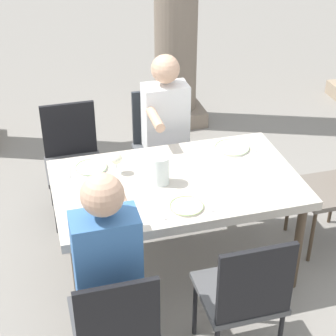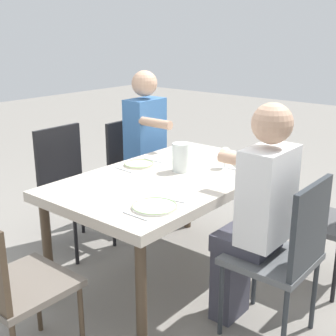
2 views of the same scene
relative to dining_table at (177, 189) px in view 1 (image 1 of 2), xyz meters
name	(u,v)px [view 1 (image 1 of 2)]	position (x,y,z in m)	size (l,w,h in m)	color
ground_plane	(176,266)	(0.00, 0.00, -0.68)	(16.00, 16.00, 0.00)	gray
dining_table	(177,189)	(0.00, 0.00, 0.00)	(1.61, 0.95, 0.74)	beige
chair_west_north	(73,155)	(-0.59, 0.90, -0.16)	(0.44, 0.44, 0.91)	#4F4F50
chair_west_south	(115,322)	(-0.59, -0.89, -0.16)	(0.44, 0.44, 0.89)	#4F4F50
chair_mid_north	(161,141)	(0.13, 0.90, -0.14)	(0.44, 0.44, 0.94)	#5B5E61
chair_mid_south	(245,293)	(0.13, -0.90, -0.13)	(0.44, 0.44, 0.95)	#4F4F50
diner_woman_green	(107,268)	(-0.59, -0.70, 0.04)	(0.35, 0.50, 1.34)	#3F3F4C
diner_man_white	(167,133)	(0.13, 0.71, 0.03)	(0.35, 0.50, 1.31)	#3F3F4C
plate_0	(91,168)	(-0.52, 0.29, 0.07)	(0.22, 0.22, 0.02)	white
wine_glass_0	(116,159)	(-0.36, 0.19, 0.17)	(0.08, 0.08, 0.15)	white
fork_0	(69,171)	(-0.67, 0.29, 0.07)	(0.02, 0.17, 0.01)	silver
spoon_0	(113,165)	(-0.37, 0.29, 0.07)	(0.02, 0.17, 0.01)	silver
plate_1	(187,206)	(-0.03, -0.31, 0.07)	(0.21, 0.21, 0.02)	silver
fork_1	(163,211)	(-0.18, -0.31, 0.07)	(0.02, 0.17, 0.01)	silver
spoon_1	(210,203)	(0.12, -0.31, 0.07)	(0.02, 0.17, 0.01)	silver
plate_2	(232,148)	(0.50, 0.30, 0.07)	(0.25, 0.25, 0.02)	white
fork_2	(212,151)	(0.35, 0.30, 0.07)	(0.02, 0.17, 0.01)	silver
spoon_2	(251,146)	(0.65, 0.30, 0.07)	(0.02, 0.17, 0.01)	silver
water_pitcher	(160,171)	(-0.11, 0.00, 0.15)	(0.12, 0.12, 0.19)	white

